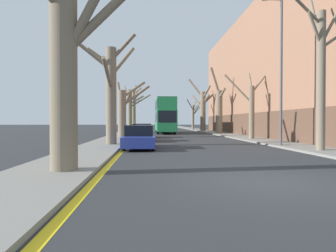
# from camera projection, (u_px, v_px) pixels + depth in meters

# --- Properties ---
(ground_plane) EXTENTS (300.00, 300.00, 0.00)m
(ground_plane) POSITION_uv_depth(u_px,v_px,m) (267.00, 182.00, 7.93)
(ground_plane) COLOR #2B2D30
(sidewalk_left) EXTENTS (2.77, 120.00, 0.12)m
(sidewalk_left) POSITION_uv_depth(u_px,v_px,m) (133.00, 130.00, 57.42)
(sidewalk_left) COLOR gray
(sidewalk_left) RESTS_ON ground
(sidewalk_right) EXTENTS (2.77, 120.00, 0.12)m
(sidewalk_right) POSITION_uv_depth(u_px,v_px,m) (196.00, 130.00, 58.22)
(sidewalk_right) COLOR gray
(sidewalk_right) RESTS_ON ground
(building_facade_right) EXTENTS (10.08, 37.70, 13.89)m
(building_facade_right) POSITION_uv_depth(u_px,v_px,m) (284.00, 76.00, 34.72)
(building_facade_right) COLOR #93664C
(building_facade_right) RESTS_ON ground
(kerb_line_stripe) EXTENTS (0.24, 120.00, 0.01)m
(kerb_line_stripe) POSITION_uv_depth(u_px,v_px,m) (141.00, 130.00, 57.52)
(kerb_line_stripe) COLOR yellow
(kerb_line_stripe) RESTS_ON ground
(street_tree_left_0) EXTENTS (3.69, 2.69, 6.79)m
(street_tree_left_0) POSITION_uv_depth(u_px,v_px,m) (65.00, 60.00, 9.14)
(street_tree_left_0) COLOR #7A6B56
(street_tree_left_0) RESTS_ON ground
(street_tree_left_1) EXTENTS (4.50, 4.46, 7.42)m
(street_tree_left_1) POSITION_uv_depth(u_px,v_px,m) (111.00, 89.00, 19.69)
(street_tree_left_1) COLOR #7A6B56
(street_tree_left_1) RESTS_ON ground
(street_tree_left_2) EXTENTS (3.51, 2.81, 5.94)m
(street_tree_left_2) POSITION_uv_depth(u_px,v_px,m) (124.00, 109.00, 30.01)
(street_tree_left_2) COLOR #7A6B56
(street_tree_left_2) RESTS_ON ground
(street_tree_left_3) EXTENTS (3.89, 1.98, 6.64)m
(street_tree_left_3) POSITION_uv_depth(u_px,v_px,m) (131.00, 110.00, 40.80)
(street_tree_left_3) COLOR #7A6B56
(street_tree_left_3) RESTS_ON ground
(street_tree_left_4) EXTENTS (3.28, 2.59, 8.08)m
(street_tree_left_4) POSITION_uv_depth(u_px,v_px,m) (134.00, 107.00, 51.34)
(street_tree_left_4) COLOR #7A6B56
(street_tree_left_4) RESTS_ON ground
(street_tree_right_0) EXTENTS (4.56, 2.70, 8.86)m
(street_tree_right_0) POSITION_uv_depth(u_px,v_px,m) (321.00, 71.00, 15.60)
(street_tree_right_0) COLOR #7A6B56
(street_tree_right_0) RESTS_ON ground
(street_tree_right_1) EXTENTS (4.63, 1.91, 6.45)m
(street_tree_right_1) POSITION_uv_depth(u_px,v_px,m) (251.00, 107.00, 26.27)
(street_tree_right_1) COLOR #7A6B56
(street_tree_right_1) RESTS_ON ground
(street_tree_right_2) EXTENTS (1.89, 2.98, 8.38)m
(street_tree_right_2) POSITION_uv_depth(u_px,v_px,m) (219.00, 109.00, 37.90)
(street_tree_right_2) COLOR #7A6B56
(street_tree_right_2) RESTS_ON ground
(street_tree_right_3) EXTENTS (4.02, 4.35, 8.61)m
(street_tree_right_3) POSITION_uv_depth(u_px,v_px,m) (203.00, 108.00, 48.62)
(street_tree_right_3) COLOR #7A6B56
(street_tree_right_3) RESTS_ON ground
(street_tree_right_4) EXTENTS (3.67, 3.99, 6.08)m
(street_tree_right_4) POSITION_uv_depth(u_px,v_px,m) (193.00, 115.00, 60.52)
(street_tree_right_4) COLOR #7A6B56
(street_tree_right_4) RESTS_ON ground
(double_decker_bus) EXTENTS (2.50, 11.75, 4.67)m
(double_decker_bus) POSITION_uv_depth(u_px,v_px,m) (165.00, 114.00, 41.92)
(double_decker_bus) COLOR #1E7F47
(double_decker_bus) RESTS_ON ground
(parked_car_0) EXTENTS (1.83, 4.57, 1.39)m
(parked_car_0) POSITION_uv_depth(u_px,v_px,m) (139.00, 137.00, 17.88)
(parked_car_0) COLOR navy
(parked_car_0) RESTS_ON ground
(parked_car_1) EXTENTS (1.72, 4.12, 1.41)m
(parked_car_1) POSITION_uv_depth(u_px,v_px,m) (142.00, 133.00, 24.55)
(parked_car_1) COLOR maroon
(parked_car_1) RESTS_ON ground
(parked_car_2) EXTENTS (1.86, 4.60, 1.41)m
(parked_car_2) POSITION_uv_depth(u_px,v_px,m) (143.00, 131.00, 29.91)
(parked_car_2) COLOR navy
(parked_car_2) RESTS_ON ground
(lamp_post) EXTENTS (1.40, 0.20, 9.40)m
(lamp_post) POSITION_uv_depth(u_px,v_px,m) (280.00, 65.00, 18.76)
(lamp_post) COLOR #4C4F54
(lamp_post) RESTS_ON ground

